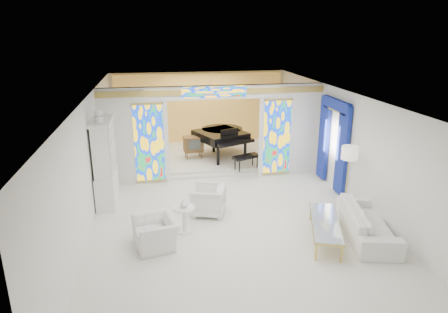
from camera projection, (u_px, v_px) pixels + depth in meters
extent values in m
plane|color=silver|center=(225.00, 203.00, 11.16)|extent=(12.00, 12.00, 0.00)
cube|color=white|center=(225.00, 96.00, 10.23)|extent=(7.00, 12.00, 0.02)
cube|color=white|center=(199.00, 109.00, 16.32)|extent=(7.00, 0.02, 3.00)
cube|color=white|center=(309.00, 289.00, 5.07)|extent=(7.00, 0.02, 3.00)
cube|color=white|center=(90.00, 159.00, 10.12)|extent=(0.02, 12.00, 3.00)
cube|color=white|center=(347.00, 145.00, 11.28)|extent=(0.02, 12.00, 3.00)
cube|color=white|center=(133.00, 137.00, 12.16)|extent=(2.00, 0.18, 3.00)
cube|color=white|center=(290.00, 130.00, 12.98)|extent=(2.00, 0.18, 3.00)
cube|color=white|center=(214.00, 92.00, 12.17)|extent=(3.00, 0.18, 0.40)
cube|color=white|center=(167.00, 142.00, 12.29)|extent=(0.12, 0.06, 2.60)
cube|color=white|center=(261.00, 138.00, 12.79)|extent=(0.12, 0.06, 2.60)
cube|color=white|center=(214.00, 97.00, 12.12)|extent=(3.24, 0.06, 0.12)
cube|color=gold|center=(214.00, 92.00, 12.07)|extent=(7.00, 0.05, 0.18)
cube|color=gold|center=(149.00, 143.00, 12.19)|extent=(0.90, 0.04, 2.40)
cube|color=gold|center=(277.00, 137.00, 12.86)|extent=(0.90, 0.04, 2.40)
cube|color=gold|center=(214.00, 92.00, 12.06)|extent=(2.00, 0.04, 0.34)
cube|color=silver|center=(206.00, 156.00, 14.97)|extent=(6.80, 3.80, 0.18)
cube|color=gold|center=(200.00, 110.00, 16.21)|extent=(6.70, 0.10, 2.90)
cylinder|color=gold|center=(211.00, 90.00, 14.15)|extent=(0.48, 0.48, 0.30)
cube|color=navy|center=(342.00, 150.00, 11.35)|extent=(0.12, 0.55, 2.60)
cube|color=navy|center=(324.00, 138.00, 12.57)|extent=(0.12, 0.55, 2.60)
cube|color=navy|center=(336.00, 104.00, 11.59)|extent=(0.14, 1.70, 0.30)
cube|color=gold|center=(336.00, 110.00, 11.64)|extent=(0.12, 1.50, 0.06)
cube|color=white|center=(107.00, 188.00, 11.05)|extent=(0.50, 1.40, 0.90)
cube|color=white|center=(103.00, 148.00, 10.70)|extent=(0.44, 1.30, 1.40)
cube|color=silver|center=(112.00, 147.00, 10.73)|extent=(0.01, 1.20, 1.30)
cube|color=white|center=(101.00, 121.00, 10.47)|extent=(0.56, 1.46, 0.08)
cylinder|color=white|center=(99.00, 119.00, 10.10)|extent=(0.22, 0.22, 0.16)
sphere|color=white|center=(98.00, 113.00, 10.05)|extent=(0.20, 0.20, 0.20)
imported|color=white|center=(156.00, 232.00, 8.88)|extent=(1.09, 1.19, 0.66)
imported|color=white|center=(208.00, 200.00, 10.40)|extent=(1.06, 1.05, 0.78)
imported|color=white|center=(368.00, 222.00, 9.31)|extent=(1.47, 2.54, 0.70)
cylinder|color=white|center=(184.00, 208.00, 9.38)|extent=(0.59, 0.59, 0.04)
cylinder|color=white|center=(184.00, 220.00, 9.48)|extent=(0.10, 0.10, 0.61)
cylinder|color=white|center=(185.00, 231.00, 9.57)|extent=(0.39, 0.39, 0.03)
imported|color=silver|center=(184.00, 203.00, 9.34)|extent=(0.25, 0.25, 0.19)
cube|color=silver|center=(325.00, 222.00, 9.13)|extent=(1.19, 2.08, 0.04)
cube|color=gold|center=(325.00, 223.00, 9.13)|extent=(1.23, 2.12, 0.03)
cube|color=gold|center=(316.00, 252.00, 8.34)|extent=(0.05, 0.05, 0.41)
cube|color=gold|center=(342.00, 254.00, 8.27)|extent=(0.05, 0.05, 0.41)
cube|color=gold|center=(311.00, 212.00, 10.13)|extent=(0.05, 0.05, 0.41)
cube|color=gold|center=(332.00, 214.00, 10.05)|extent=(0.05, 0.05, 0.41)
cylinder|color=gold|center=(344.00, 207.00, 10.84)|extent=(0.38, 0.38, 0.03)
cylinder|color=gold|center=(347.00, 181.00, 10.60)|extent=(0.04, 0.04, 1.59)
cylinder|color=white|center=(350.00, 153.00, 10.36)|extent=(0.54, 0.54, 0.34)
cube|color=black|center=(220.00, 135.00, 14.34)|extent=(2.04, 2.10, 0.29)
cylinder|color=black|center=(222.00, 132.00, 14.80)|extent=(1.99, 1.99, 0.29)
cube|color=black|center=(235.00, 143.00, 13.61)|extent=(1.42, 0.85, 0.10)
cube|color=silver|center=(237.00, 143.00, 13.54)|extent=(1.24, 0.62, 0.03)
cube|color=black|center=(229.00, 133.00, 13.82)|extent=(0.68, 0.32, 0.26)
cube|color=black|center=(246.00, 157.00, 13.22)|extent=(1.01, 0.71, 0.08)
cylinder|color=black|center=(218.00, 156.00, 13.60)|extent=(0.14, 0.14, 0.65)
cylinder|color=black|center=(245.00, 150.00, 14.21)|extent=(0.14, 0.14, 0.65)
cylinder|color=black|center=(214.00, 144.00, 15.04)|extent=(0.14, 0.14, 0.65)
cube|color=#543A1E|center=(193.00, 144.00, 14.30)|extent=(0.72, 0.52, 0.55)
cube|color=#353A37|center=(195.00, 145.00, 14.08)|extent=(0.44, 0.06, 0.35)
cone|color=#543A1E|center=(187.00, 156.00, 14.21)|extent=(0.04, 0.04, 0.24)
cone|color=#543A1E|center=(202.00, 155.00, 14.34)|extent=(0.04, 0.04, 0.24)
cone|color=#543A1E|center=(186.00, 154.00, 14.51)|extent=(0.04, 0.04, 0.24)
cone|color=#543A1E|center=(200.00, 153.00, 14.64)|extent=(0.04, 0.04, 0.24)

